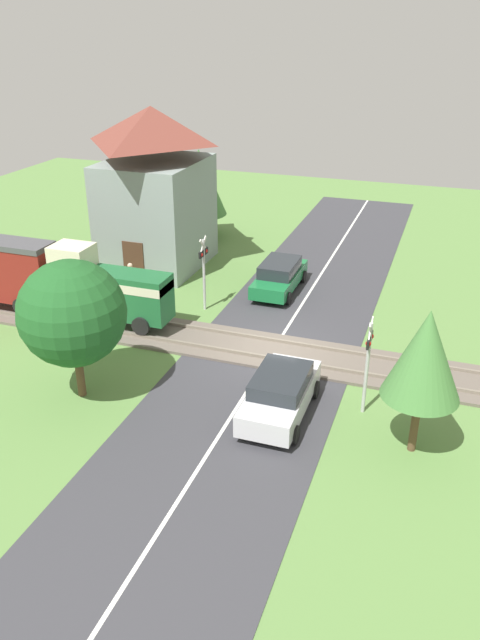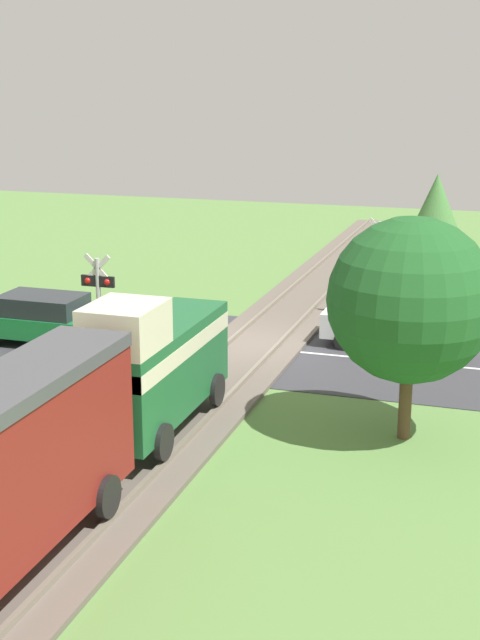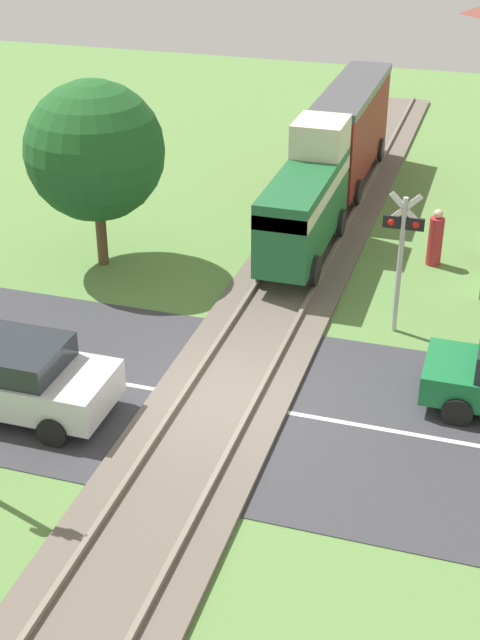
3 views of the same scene
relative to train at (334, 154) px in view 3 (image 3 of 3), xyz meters
name	(u,v)px [view 3 (image 3 of 3)]	position (x,y,z in m)	size (l,w,h in m)	color
ground_plane	(221,402)	(0.00, -10.56, -1.87)	(60.00, 60.00, 0.00)	#5B8442
road_surface	(221,401)	(0.00, -10.56, -1.86)	(48.00, 6.40, 0.02)	#38383D
track_bed	(221,399)	(0.00, -10.56, -1.80)	(2.80, 48.00, 0.24)	#665B51
train	(334,154)	(0.00, 0.00, 0.00)	(1.58, 12.05, 3.18)	#1E6033
car_near_crossing	(8,374)	(-3.91, -12.00, -1.07)	(4.22, 1.92, 1.52)	silver
crossing_signal_east_approach	(401,245)	(2.89, -6.57, 0.28)	(0.90, 0.18, 3.36)	#B7B7B7
pedestrian_by_station	(435,240)	(3.35, -2.68, -1.16)	(0.38, 0.38, 1.55)	#B2282D
tree_roadside_hedge	(95,151)	(-5.05, -5.24, 1.23)	(3.54, 3.54, 4.88)	brown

